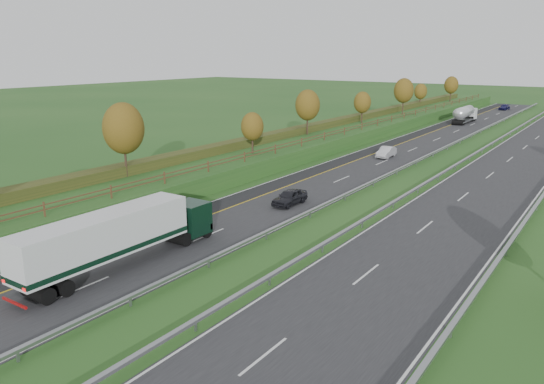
% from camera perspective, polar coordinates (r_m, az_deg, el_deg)
% --- Properties ---
extents(ground, '(400.00, 400.00, 0.00)m').
position_cam_1_polar(ground, '(67.67, 15.69, 1.86)').
color(ground, '#234D1B').
rests_on(ground, ground).
extents(near_carriageway, '(10.50, 200.00, 0.04)m').
position_cam_1_polar(near_carriageway, '(74.99, 11.14, 3.37)').
color(near_carriageway, '#242427').
rests_on(near_carriageway, ground).
extents(far_carriageway, '(10.50, 200.00, 0.04)m').
position_cam_1_polar(far_carriageway, '(70.39, 23.56, 1.67)').
color(far_carriageway, '#242427').
rests_on(far_carriageway, ground).
extents(hard_shoulder, '(3.00, 200.00, 0.04)m').
position_cam_1_polar(hard_shoulder, '(76.50, 8.56, 3.70)').
color(hard_shoulder, black).
rests_on(hard_shoulder, ground).
extents(lane_markings, '(26.75, 200.00, 0.01)m').
position_cam_1_polar(lane_markings, '(72.68, 15.75, 2.76)').
color(lane_markings, silver).
rests_on(lane_markings, near_carriageway).
extents(embankment_left, '(12.00, 200.00, 2.00)m').
position_cam_1_polar(embankment_left, '(80.67, 2.65, 5.12)').
color(embankment_left, '#234D1B').
rests_on(embankment_left, ground).
extents(hedge_left, '(2.20, 180.00, 1.10)m').
position_cam_1_polar(hedge_left, '(81.47, 1.45, 6.33)').
color(hedge_left, '#2B3616').
rests_on(hedge_left, embankment_left).
extents(fence_left, '(0.12, 189.06, 1.20)m').
position_cam_1_polar(fence_left, '(77.81, 5.34, 6.01)').
color(fence_left, '#422B19').
rests_on(fence_left, embankment_left).
extents(median_barrier_near, '(0.32, 200.00, 0.71)m').
position_cam_1_polar(median_barrier_near, '(72.90, 15.29, 3.28)').
color(median_barrier_near, gray).
rests_on(median_barrier_near, ground).
extents(median_barrier_far, '(0.32, 200.00, 0.71)m').
position_cam_1_polar(median_barrier_far, '(71.47, 19.14, 2.76)').
color(median_barrier_far, gray).
rests_on(median_barrier_far, ground).
extents(trees_left, '(6.64, 164.30, 7.66)m').
position_cam_1_polar(trees_left, '(76.92, 1.59, 8.70)').
color(trees_left, '#2D2116').
rests_on(trees_left, embankment_left).
extents(box_lorry, '(2.58, 16.28, 4.06)m').
position_cam_1_polar(box_lorry, '(37.81, -16.20, -4.53)').
color(box_lorry, black).
rests_on(box_lorry, near_carriageway).
extents(road_tanker, '(2.40, 11.22, 3.46)m').
position_cam_1_polar(road_tanker, '(121.19, 20.05, 7.89)').
color(road_tanker, silver).
rests_on(road_tanker, near_carriageway).
extents(car_dark_near, '(1.87, 4.47, 1.51)m').
position_cam_1_polar(car_dark_near, '(51.76, 1.92, -0.55)').
color(car_dark_near, black).
rests_on(car_dark_near, near_carriageway).
extents(car_silver_mid, '(1.77, 4.62, 1.50)m').
position_cam_1_polar(car_silver_mid, '(77.30, 12.19, 4.23)').
color(car_silver_mid, '#BCBCC1').
rests_on(car_silver_mid, near_carriageway).
extents(car_small_far, '(2.28, 4.89, 1.38)m').
position_cam_1_polar(car_small_far, '(152.98, 23.72, 8.36)').
color(car_small_far, '#171748').
rests_on(car_small_far, near_carriageway).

